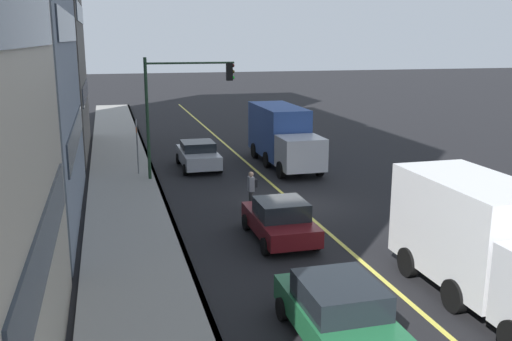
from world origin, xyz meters
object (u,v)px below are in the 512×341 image
car_maroon (280,220)px  car_silver (198,155)px  truck_white (487,241)px  pedestrian_with_backpack (252,188)px  traffic_light_mast (180,97)px  street_sign_post (137,143)px  truck_blue (282,135)px  car_green (339,312)px

car_maroon → car_silver: (12.24, 0.99, 0.01)m
truck_white → pedestrian_with_backpack: truck_white is taller
pedestrian_with_backpack → traffic_light_mast: size_ratio=0.27×
car_silver → truck_white: truck_white is taller
car_silver → street_sign_post: (-1.11, 3.37, 1.02)m
truck_blue → street_sign_post: bearing=96.1°
car_maroon → pedestrian_with_backpack: 3.86m
truck_blue → car_green: bearing=166.5°
car_maroon → car_green: bearing=173.9°
car_maroon → car_silver: 12.28m
car_green → car_silver: (19.38, 0.23, -0.03)m
truck_white → pedestrian_with_backpack: size_ratio=4.14×
truck_white → street_sign_post: 19.11m
car_green → truck_blue: size_ratio=0.55×
car_silver → pedestrian_with_backpack: 8.44m
truck_blue → pedestrian_with_backpack: (-8.15, 3.92, -0.76)m
car_maroon → street_sign_post: street_sign_post is taller
car_maroon → truck_white: truck_white is taller
car_silver → truck_white: size_ratio=0.65×
car_silver → truck_white: bearing=-164.6°
car_maroon → traffic_light_mast: size_ratio=0.65×
car_silver → pedestrian_with_backpack: size_ratio=2.68×
car_silver → traffic_light_mast: size_ratio=0.72×
truck_white → pedestrian_with_backpack: 10.73m
car_green → pedestrian_with_backpack: 11.02m
car_maroon → pedestrian_with_backpack: size_ratio=2.45×
car_green → traffic_light_mast: traffic_light_mast is taller
truck_blue → street_sign_post: (-0.88, 8.22, 0.06)m
truck_blue → traffic_light_mast: traffic_light_mast is taller
truck_blue → traffic_light_mast: size_ratio=1.27×
pedestrian_with_backpack → street_sign_post: (7.28, 4.30, 0.83)m
truck_white → car_maroon: bearing=33.7°
traffic_light_mast → truck_white: bearing=-158.6°
truck_white → traffic_light_mast: size_ratio=1.10×
car_silver → truck_blue: 4.94m
car_green → truck_blue: (19.15, -4.61, 0.93)m
car_maroon → truck_white: size_ratio=0.59×
car_green → street_sign_post: (18.27, 3.61, 1.00)m
truck_white → traffic_light_mast: bearing=21.4°
car_silver → traffic_light_mast: bearing=152.9°
traffic_light_mast → street_sign_post: traffic_light_mast is taller
car_maroon → street_sign_post: 12.00m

